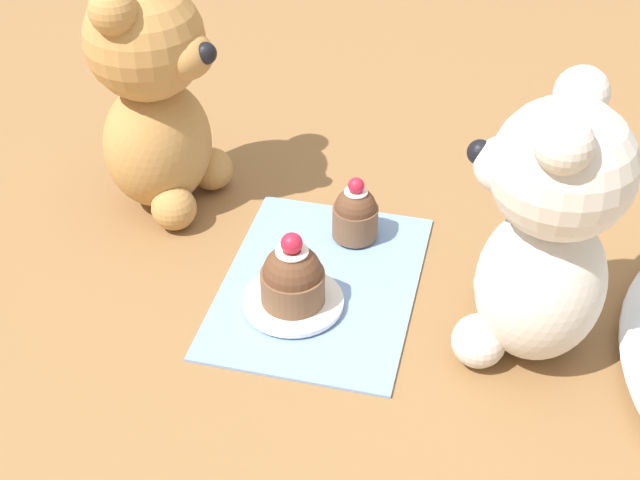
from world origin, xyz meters
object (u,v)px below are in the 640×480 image
teddy_bear_tan (155,95)px  cupcake_near_tan_bear (293,277)px  saucer_plate (293,301)px  teddy_bear_cream (546,233)px  cupcake_near_cream_bear (355,213)px

teddy_bear_tan → cupcake_near_tan_bear: bearing=-117.4°
teddy_bear_tan → saucer_plate: bearing=-117.4°
teddy_bear_tan → saucer_plate: teddy_bear_tan is taller
teddy_bear_cream → cupcake_near_cream_bear: 0.23m
cupcake_near_cream_bear → saucer_plate: bearing=-16.4°
teddy_bear_cream → cupcake_near_tan_bear: (0.01, -0.21, -0.09)m
cupcake_near_cream_bear → cupcake_near_tan_bear: size_ratio=0.91×
teddy_bear_cream → cupcake_near_tan_bear: bearing=-80.2°
saucer_plate → cupcake_near_tan_bear: 0.03m
cupcake_near_cream_bear → saucer_plate: (0.12, -0.03, -0.02)m
teddy_bear_cream → cupcake_near_cream_bear: size_ratio=3.65×
teddy_bear_cream → saucer_plate: bearing=-80.2°
cupcake_near_cream_bear → cupcake_near_tan_bear: 0.12m
teddy_bear_tan → cupcake_near_tan_bear: teddy_bear_tan is taller
saucer_plate → teddy_bear_tan: bearing=-127.7°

